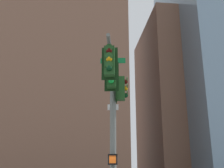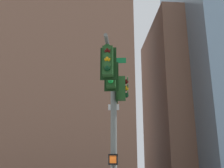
{
  "view_description": "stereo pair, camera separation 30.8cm",
  "coord_description": "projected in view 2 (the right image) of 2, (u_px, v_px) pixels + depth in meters",
  "views": [
    {
      "loc": [
        -11.49,
        1.1,
        1.97
      ],
      "look_at": [
        -1.05,
        -0.03,
        5.23
      ],
      "focal_mm": 45.33,
      "sensor_mm": 36.0,
      "label": 1
    },
    {
      "loc": [
        -11.52,
        0.8,
        1.97
      ],
      "look_at": [
        -1.05,
        -0.03,
        5.23
      ],
      "focal_mm": 45.33,
      "sensor_mm": 36.0,
      "label": 2
    }
  ],
  "objects": [
    {
      "name": "building_brick_nearside",
      "position": [
        67.0,
        60.0,
        50.24
      ],
      "size": [
        23.52,
        20.61,
        41.94
      ],
      "primitive_type": "cube",
      "color": "#845B47",
      "rests_on": "ground_plane"
    },
    {
      "name": "building_brick_midblock",
      "position": [
        197.0,
        101.0,
        61.0
      ],
      "size": [
        22.84,
        19.69,
        33.25
      ],
      "primitive_type": "cube",
      "color": "#845B47",
      "rests_on": "ground_plane"
    },
    {
      "name": "signal_pole_assembly",
      "position": [
        114.0,
        102.0,
        10.91
      ],
      "size": [
        3.9,
        1.29,
        6.81
      ],
      "rotation": [
        0.0,
        0.0,
        2.99
      ],
      "color": "slate",
      "rests_on": "ground_plane"
    }
  ]
}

